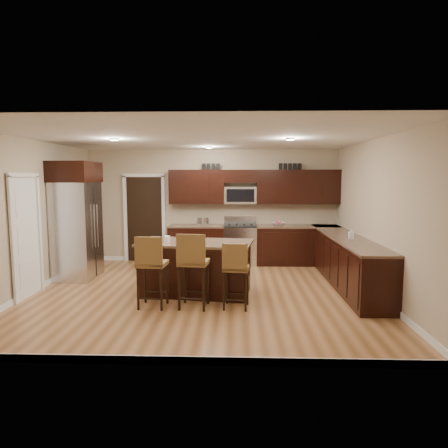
{
  "coord_description": "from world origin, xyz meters",
  "views": [
    {
      "loc": [
        0.61,
        -6.87,
        2.03
      ],
      "look_at": [
        0.37,
        0.4,
        1.19
      ],
      "focal_mm": 32.0,
      "sensor_mm": 36.0,
      "label": 1
    }
  ],
  "objects_px": {
    "range": "(240,244)",
    "stool_right": "(236,268)",
    "refrigerator": "(77,219)",
    "island": "(196,269)",
    "stool_left": "(151,263)",
    "stool_mid": "(193,262)"
  },
  "relations": [
    {
      "from": "range",
      "to": "stool_right",
      "type": "distance_m",
      "value": 3.3
    },
    {
      "from": "stool_right",
      "to": "refrigerator",
      "type": "bearing_deg",
      "value": 156.25
    },
    {
      "from": "island",
      "to": "refrigerator",
      "type": "xyz_separation_m",
      "value": [
        -2.5,
        1.0,
        0.77
      ]
    },
    {
      "from": "island",
      "to": "stool_left",
      "type": "xyz_separation_m",
      "value": [
        -0.6,
        -0.85,
        0.28
      ]
    },
    {
      "from": "stool_right",
      "to": "stool_mid",
      "type": "bearing_deg",
      "value": -173.17
    },
    {
      "from": "range",
      "to": "stool_right",
      "type": "height_order",
      "value": "range"
    },
    {
      "from": "island",
      "to": "stool_mid",
      "type": "distance_m",
      "value": 0.91
    },
    {
      "from": "stool_mid",
      "to": "refrigerator",
      "type": "distance_m",
      "value": 3.18
    },
    {
      "from": "range",
      "to": "island",
      "type": "height_order",
      "value": "range"
    },
    {
      "from": "island",
      "to": "refrigerator",
      "type": "height_order",
      "value": "refrigerator"
    },
    {
      "from": "refrigerator",
      "to": "range",
      "type": "bearing_deg",
      "value": 23.74
    },
    {
      "from": "stool_right",
      "to": "refrigerator",
      "type": "relative_size",
      "value": 0.44
    },
    {
      "from": "refrigerator",
      "to": "stool_left",
      "type": "bearing_deg",
      "value": -44.19
    },
    {
      "from": "stool_left",
      "to": "stool_mid",
      "type": "bearing_deg",
      "value": 3.93
    },
    {
      "from": "stool_left",
      "to": "island",
      "type": "bearing_deg",
      "value": 58.67
    },
    {
      "from": "stool_right",
      "to": "refrigerator",
      "type": "height_order",
      "value": "refrigerator"
    },
    {
      "from": "range",
      "to": "island",
      "type": "bearing_deg",
      "value": -108.04
    },
    {
      "from": "island",
      "to": "stool_mid",
      "type": "xyz_separation_m",
      "value": [
        0.04,
        -0.85,
        0.31
      ]
    },
    {
      "from": "island",
      "to": "stool_right",
      "type": "height_order",
      "value": "stool_right"
    },
    {
      "from": "refrigerator",
      "to": "stool_mid",
      "type": "bearing_deg",
      "value": -35.99
    },
    {
      "from": "stool_left",
      "to": "stool_mid",
      "type": "xyz_separation_m",
      "value": [
        0.65,
        -0.0,
        0.03
      ]
    },
    {
      "from": "island",
      "to": "stool_mid",
      "type": "height_order",
      "value": "stool_mid"
    }
  ]
}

